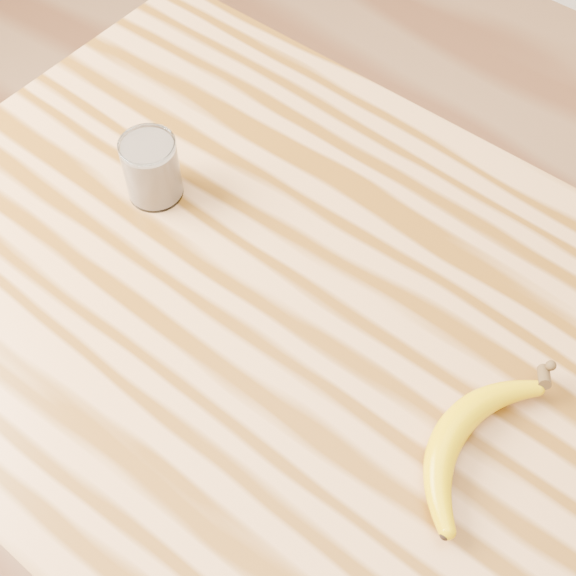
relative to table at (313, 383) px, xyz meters
The scene contains 4 objects.
room 0.58m from the table, ahead, with size 4.04×4.04×2.70m.
table is the anchor object (origin of this frame).
smoothie_glass 0.35m from the table, behind, with size 0.07×0.07×0.09m.
banana 0.25m from the table, ahead, with size 0.11×0.30×0.04m, color #D7AC00, non-canonical shape.
Camera 1 is at (0.28, -0.40, 1.72)m, focal length 50.00 mm.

